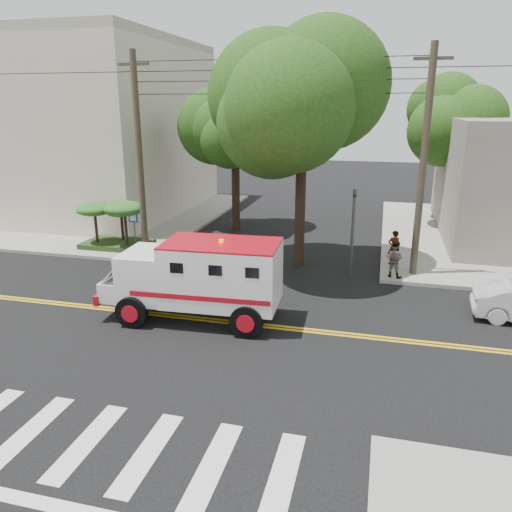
# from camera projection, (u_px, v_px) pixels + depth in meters

# --- Properties ---
(ground) EXTENTS (100.00, 100.00, 0.00)m
(ground) POSITION_uv_depth(u_px,v_px,m) (220.00, 321.00, 16.32)
(ground) COLOR black
(ground) RESTS_ON ground
(sidewalk_nw) EXTENTS (17.00, 17.00, 0.15)m
(sidewalk_nw) POSITION_uv_depth(u_px,v_px,m) (86.00, 214.00, 32.00)
(sidewalk_nw) COLOR gray
(sidewalk_nw) RESTS_ON ground
(building_left) EXTENTS (16.00, 14.00, 10.00)m
(building_left) POSITION_uv_depth(u_px,v_px,m) (64.00, 131.00, 32.38)
(building_left) COLOR beige
(building_left) RESTS_ON sidewalk_nw
(utility_pole_left) EXTENTS (0.28, 0.28, 9.00)m
(utility_pole_left) POSITION_uv_depth(u_px,v_px,m) (140.00, 159.00, 21.89)
(utility_pole_left) COLOR #382D23
(utility_pole_left) RESTS_ON ground
(utility_pole_right) EXTENTS (0.28, 0.28, 9.00)m
(utility_pole_right) POSITION_uv_depth(u_px,v_px,m) (423.00, 166.00, 19.26)
(utility_pole_right) COLOR #382D23
(utility_pole_right) RESTS_ON ground
(tree_main) EXTENTS (6.08, 5.70, 9.85)m
(tree_main) POSITION_uv_depth(u_px,v_px,m) (313.00, 94.00, 19.51)
(tree_main) COLOR black
(tree_main) RESTS_ON ground
(tree_left) EXTENTS (4.48, 4.20, 7.70)m
(tree_left) POSITION_uv_depth(u_px,v_px,m) (240.00, 125.00, 26.20)
(tree_left) COLOR black
(tree_left) RESTS_ON ground
(tree_right) EXTENTS (4.80, 4.50, 8.20)m
(tree_right) POSITION_uv_depth(u_px,v_px,m) (464.00, 118.00, 27.06)
(tree_right) COLOR black
(tree_right) RESTS_ON ground
(traffic_signal) EXTENTS (0.15, 0.18, 3.60)m
(traffic_signal) POSITION_uv_depth(u_px,v_px,m) (353.00, 223.00, 19.96)
(traffic_signal) COLOR #3F3F42
(traffic_signal) RESTS_ON ground
(accessibility_sign) EXTENTS (0.45, 0.10, 2.02)m
(accessibility_sign) POSITION_uv_depth(u_px,v_px,m) (134.00, 227.00, 23.11)
(accessibility_sign) COLOR #3F3F42
(accessibility_sign) RESTS_ON ground
(palm_planter) EXTENTS (3.52, 2.63, 2.36)m
(palm_planter) POSITION_uv_depth(u_px,v_px,m) (115.00, 217.00, 23.74)
(palm_planter) COLOR #1E3314
(palm_planter) RESTS_ON sidewalk_nw
(armored_truck) EXTENTS (5.94, 2.62, 2.66)m
(armored_truck) POSITION_uv_depth(u_px,v_px,m) (199.00, 276.00, 16.06)
(armored_truck) COLOR white
(armored_truck) RESTS_ON ground
(pedestrian_a) EXTENTS (0.63, 0.51, 1.50)m
(pedestrian_a) POSITION_uv_depth(u_px,v_px,m) (394.00, 247.00, 21.44)
(pedestrian_a) COLOR gray
(pedestrian_a) RESTS_ON sidewalk_ne
(pedestrian_b) EXTENTS (0.88, 0.79, 1.50)m
(pedestrian_b) POSITION_uv_depth(u_px,v_px,m) (394.00, 259.00, 19.85)
(pedestrian_b) COLOR gray
(pedestrian_b) RESTS_ON sidewalk_ne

